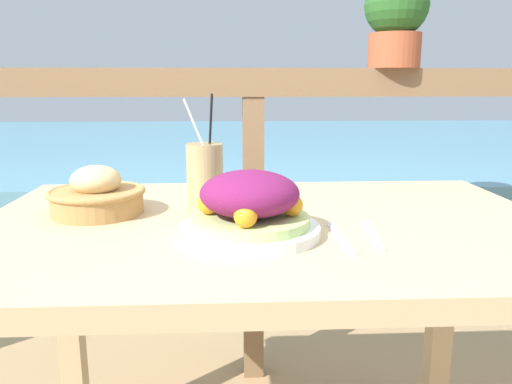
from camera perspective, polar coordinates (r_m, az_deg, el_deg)
The scene contains 9 objects.
patio_table at distance 1.05m, azimuth 1.34°, elevation -8.76°, with size 1.18×0.78×0.77m.
railing_fence at distance 1.67m, azimuth -0.33°, elevation 4.50°, with size 2.80×0.08×1.09m.
sea_backdrop at distance 4.22m, azimuth -1.83°, elevation 2.11°, with size 12.00×4.00×0.58m.
salad_plate at distance 0.90m, azimuth -0.72°, elevation -1.88°, with size 0.26×0.26×0.12m.
drink_glass at distance 1.06m, azimuth -5.85°, elevation 1.51°, with size 0.08×0.08×0.25m.
bread_basket at distance 1.11m, azimuth -17.72°, elevation -0.38°, with size 0.20×0.20×0.10m.
potted_plant at distance 1.75m, azimuth 15.72°, elevation 18.67°, with size 0.20×0.20×0.30m.
fork at distance 0.91m, azimuth 9.64°, elevation -5.17°, with size 0.02×0.18×0.00m.
knife at distance 0.94m, azimuth 13.12°, elevation -4.70°, with size 0.04×0.18×0.00m.
Camera 1 is at (-0.07, -0.98, 1.05)m, focal length 35.00 mm.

